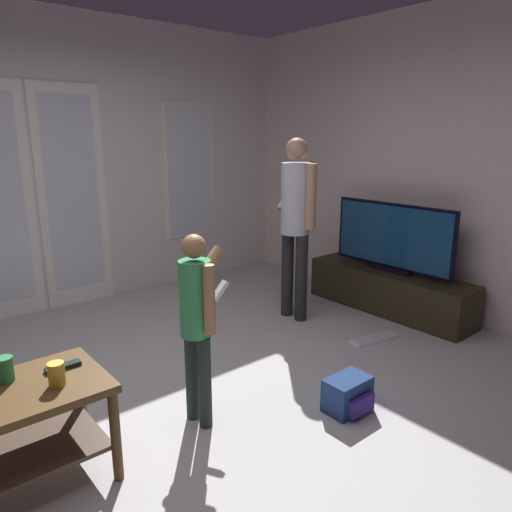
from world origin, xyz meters
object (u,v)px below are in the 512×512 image
cup_near_edge (5,369)px  tv_stand (389,291)px  loose_keyboard (374,339)px  cup_by_laptop (57,374)px  tv_remote_black (63,367)px  person_adult (296,214)px  person_child (197,314)px  flat_screen_tv (392,237)px  backpack (348,395)px

cup_near_edge → tv_stand: bearing=3.1°
loose_keyboard → cup_near_edge: cup_near_edge is taller
tv_stand → cup_by_laptop: 3.23m
tv_remote_black → cup_by_laptop: bearing=-117.2°
tv_stand → person_adult: 1.21m
person_child → loose_keyboard: size_ratio=2.49×
tv_stand → tv_remote_black: 3.13m
person_adult → cup_near_edge: (-2.55, -0.65, -0.39)m
flat_screen_tv → person_adult: size_ratio=0.76×
person_adult → backpack: person_adult is taller
person_adult → cup_near_edge: size_ratio=13.51×
person_child → person_adult: bearing=27.8°
flat_screen_tv → backpack: bearing=-152.1°
tv_stand → cup_near_edge: cup_near_edge is taller
person_adult → backpack: size_ratio=5.68×
person_adult → tv_stand: bearing=-29.9°
flat_screen_tv → person_child: person_child is taller
tv_stand → person_adult: (-0.81, 0.46, 0.78)m
tv_stand → flat_screen_tv: flat_screen_tv is taller
backpack → tv_remote_black: size_ratio=1.68×
person_child → cup_by_laptop: person_child is taller
tv_stand → tv_remote_black: (-3.11, -0.23, 0.33)m
backpack → cup_by_laptop: cup_by_laptop is taller
person_child → cup_near_edge: size_ratio=9.43×
flat_screen_tv → loose_keyboard: 1.03m
backpack → tv_remote_black: (-1.47, 0.63, 0.42)m
person_adult → loose_keyboard: bearing=-79.6°
tv_remote_black → backpack: bearing=-23.8°
loose_keyboard → backpack: bearing=-151.7°
person_child → loose_keyboard: person_child is taller
flat_screen_tv → backpack: size_ratio=4.34×
loose_keyboard → tv_remote_black: tv_remote_black is taller
person_child → loose_keyboard: (1.74, 0.04, -0.67)m
cup_by_laptop → loose_keyboard: bearing=1.0°
backpack → flat_screen_tv: bearing=27.9°
tv_remote_black → tv_stand: bearing=3.9°
backpack → cup_near_edge: cup_near_edge is taller
flat_screen_tv → person_adult: person_adult is taller
tv_stand → loose_keyboard: bearing=-153.1°
person_adult → cup_by_laptop: person_adult is taller
cup_near_edge → tv_remote_black: bearing=-11.1°
flat_screen_tv → loose_keyboard: (-0.66, -0.34, -0.71)m
person_adult → tv_remote_black: bearing=-163.2°
loose_keyboard → cup_by_laptop: cup_by_laptop is taller
flat_screen_tv → person_adult: bearing=150.2°
tv_stand → cup_near_edge: size_ratio=13.55×
cup_near_edge → tv_remote_black: (0.25, -0.05, -0.05)m
flat_screen_tv → cup_by_laptop: size_ratio=11.04×
person_adult → cup_near_edge: person_adult is taller
loose_keyboard → cup_near_edge: bearing=176.7°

